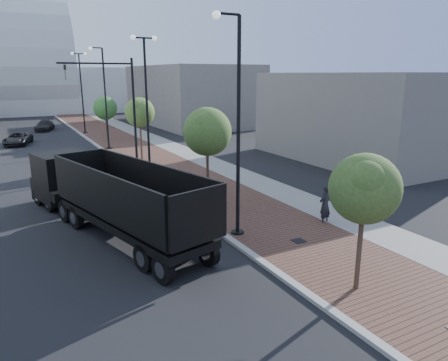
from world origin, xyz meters
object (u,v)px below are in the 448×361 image
dark_car_mid (18,139)px  pedestrian (325,205)px  dump_truck (91,193)px  white_sedan (95,165)px

dark_car_mid → pedestrian: pedestrian is taller
dump_truck → dark_car_mid: dump_truck is taller
white_sedan → dark_car_mid: white_sedan is taller
dump_truck → dark_car_mid: bearing=80.3°
dump_truck → white_sedan: 9.46m
pedestrian → white_sedan: bearing=-80.5°
white_sedan → dark_car_mid: bearing=80.4°
dark_car_mid → pedestrian: bearing=-53.6°
white_sedan → pedestrian: size_ratio=2.47×
dark_car_mid → white_sedan: bearing=-59.9°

